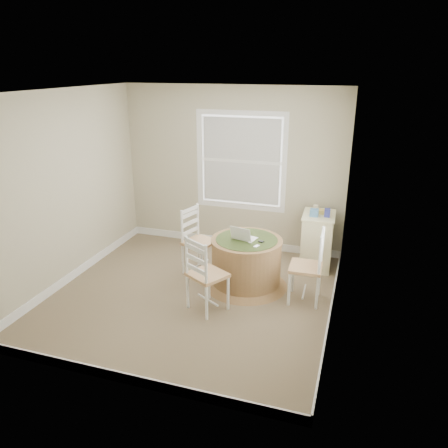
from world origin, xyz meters
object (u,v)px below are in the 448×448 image
(chair_left, at_px, (200,242))
(chair_near, at_px, (208,274))
(round_table, at_px, (246,260))
(laptop, at_px, (244,237))
(chair_right, at_px, (306,267))
(corner_chest, at_px, (317,241))

(chair_left, xyz_separation_m, chair_near, (0.46, -0.94, 0.00))
(round_table, bearing_deg, laptop, -151.40)
(chair_left, relative_size, chair_near, 1.00)
(chair_right, relative_size, corner_chest, 1.15)
(chair_right, bearing_deg, chair_near, -64.46)
(chair_left, bearing_deg, chair_near, -137.65)
(chair_left, relative_size, corner_chest, 1.15)
(chair_near, relative_size, corner_chest, 1.15)
(round_table, relative_size, laptop, 3.26)
(round_table, distance_m, chair_near, 0.81)
(chair_left, xyz_separation_m, corner_chest, (1.59, 0.71, -0.06))
(chair_right, relative_size, laptop, 2.71)
(chair_near, xyz_separation_m, chair_right, (1.11, 0.58, 0.00))
(round_table, bearing_deg, corner_chest, 66.24)
(round_table, relative_size, corner_chest, 1.38)
(laptop, bearing_deg, chair_near, 84.63)
(round_table, xyz_separation_m, chair_right, (0.82, -0.16, 0.10))
(corner_chest, bearing_deg, chair_right, -93.69)
(chair_near, relative_size, laptop, 2.71)
(chair_left, height_order, corner_chest, chair_left)
(chair_right, bearing_deg, chair_left, -105.00)
(corner_chest, bearing_deg, chair_left, -158.50)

